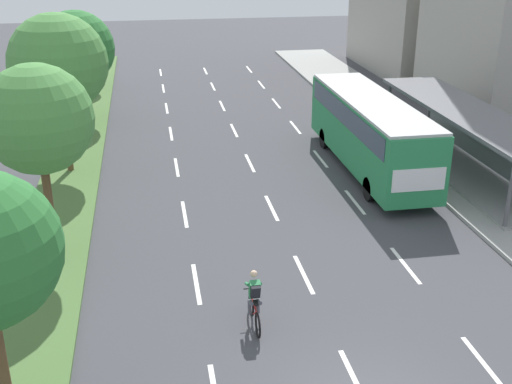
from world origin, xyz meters
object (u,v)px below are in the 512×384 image
median_tree_third (58,63)px  median_tree_fifth (89,39)px  median_tree_fourth (77,49)px  median_tree_second (38,120)px  cyclist (254,301)px  bus_shelter (469,134)px  bus (370,127)px

median_tree_third → median_tree_fifth: bearing=89.8°
median_tree_fourth → median_tree_second: bearing=-89.2°
cyclist → median_tree_fifth: bearing=101.7°
bus_shelter → median_tree_fifth: median_tree_fifth is taller
median_tree_second → median_tree_fourth: 16.46m
bus_shelter → bus: (-4.28, 1.12, 0.20)m
cyclist → median_tree_third: bearing=114.8°
median_tree_third → median_tree_fifth: median_tree_third is taller
median_tree_fourth → bus: bearing=-36.9°
median_tree_second → median_tree_third: 8.23m
cyclist → median_tree_fifth: median_tree_fifth is taller
bus_shelter → median_tree_second: (-17.64, -5.12, 2.96)m
median_tree_second → median_tree_fourth: median_tree_second is taller
cyclist → bus: bearing=57.7°
bus_shelter → median_tree_fifth: (-17.81, 19.55, 1.64)m
bus → median_tree_fifth: median_tree_fifth is taller
bus_shelter → bus: bus is taller
median_tree_fourth → median_tree_fifth: size_ratio=1.28×
bus_shelter → median_tree_fourth: 21.29m
median_tree_third → median_tree_fourth: bearing=89.9°
bus → median_tree_fifth: 22.91m
bus_shelter → bus: 4.43m
cyclist → median_tree_fifth: 30.76m
bus_shelter → bus: bearing=165.4°
bus_shelter → median_tree_fifth: 26.50m
bus_shelter → median_tree_fourth: size_ratio=2.10×
cyclist → median_tree_fourth: bearing=106.0°
median_tree_fifth → median_tree_second: bearing=-89.6°
cyclist → median_tree_fourth: (-6.26, 21.78, 3.46)m
bus → median_tree_third: 14.06m
median_tree_third → median_tree_second: bearing=-88.4°
bus_shelter → median_tree_fifth: size_ratio=2.69×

